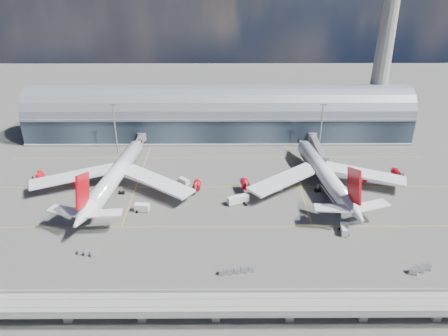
{
  "coord_description": "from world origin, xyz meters",
  "views": [
    {
      "loc": [
        1.75,
        -143.08,
        90.06
      ],
      "look_at": [
        2.57,
        10.0,
        14.0
      ],
      "focal_mm": 35.0,
      "sensor_mm": 36.0,
      "label": 1
    }
  ],
  "objects_px": {
    "floodlight_mast_left": "(115,128)",
    "service_truck_3": "(344,230)",
    "service_truck_5": "(184,181)",
    "floodlight_mast_right": "(321,127)",
    "airliner_left": "(113,177)",
    "airliner_right": "(325,175)",
    "cargo_train_0": "(87,253)",
    "service_truck_1": "(142,208)",
    "service_truck_2": "(238,200)",
    "cargo_train_2": "(420,269)",
    "service_truck_4": "(279,187)",
    "cargo_train_1": "(237,271)",
    "control_tower": "(386,37)"
  },
  "relations": [
    {
      "from": "floodlight_mast_left",
      "to": "service_truck_3",
      "type": "xyz_separation_m",
      "value": [
        95.25,
        -69.2,
        -12.19
      ]
    },
    {
      "from": "service_truck_3",
      "to": "service_truck_5",
      "type": "height_order",
      "value": "service_truck_3"
    },
    {
      "from": "floodlight_mast_right",
      "to": "airliner_left",
      "type": "height_order",
      "value": "floodlight_mast_right"
    },
    {
      "from": "airliner_right",
      "to": "cargo_train_0",
      "type": "distance_m",
      "value": 98.81
    },
    {
      "from": "floodlight_mast_right",
      "to": "service_truck_1",
      "type": "distance_m",
      "value": 96.66
    },
    {
      "from": "service_truck_2",
      "to": "cargo_train_2",
      "type": "relative_size",
      "value": 1.07
    },
    {
      "from": "floodlight_mast_right",
      "to": "service_truck_3",
      "type": "xyz_separation_m",
      "value": [
        -4.75,
        -69.2,
        -12.19
      ]
    },
    {
      "from": "airliner_left",
      "to": "service_truck_3",
      "type": "distance_m",
      "value": 93.59
    },
    {
      "from": "airliner_right",
      "to": "service_truck_2",
      "type": "height_order",
      "value": "airliner_right"
    },
    {
      "from": "service_truck_4",
      "to": "service_truck_5",
      "type": "xyz_separation_m",
      "value": [
        -40.45,
        5.11,
        0.03
      ]
    },
    {
      "from": "cargo_train_0",
      "to": "cargo_train_1",
      "type": "xyz_separation_m",
      "value": [
        49.32,
        -9.34,
        0.0
      ]
    },
    {
      "from": "floodlight_mast_right",
      "to": "service_truck_3",
      "type": "bearing_deg",
      "value": -93.92
    },
    {
      "from": "service_truck_5",
      "to": "floodlight_mast_left",
      "type": "bearing_deg",
      "value": 95.4
    },
    {
      "from": "service_truck_1",
      "to": "cargo_train_2",
      "type": "xyz_separation_m",
      "value": [
        93.02,
        -35.83,
        -0.64
      ]
    },
    {
      "from": "control_tower",
      "to": "service_truck_2",
      "type": "xyz_separation_m",
      "value": [
        -76.82,
        -76.44,
        -49.97
      ]
    },
    {
      "from": "service_truck_5",
      "to": "service_truck_1",
      "type": "bearing_deg",
      "value": -165.5
    },
    {
      "from": "service_truck_4",
      "to": "cargo_train_1",
      "type": "xyz_separation_m",
      "value": [
        -19.44,
        -53.33,
        -0.45
      ]
    },
    {
      "from": "service_truck_2",
      "to": "floodlight_mast_left",
      "type": "bearing_deg",
      "value": 26.68
    },
    {
      "from": "service_truck_1",
      "to": "service_truck_2",
      "type": "distance_m",
      "value": 37.71
    },
    {
      "from": "airliner_left",
      "to": "service_truck_4",
      "type": "relative_size",
      "value": 17.39
    },
    {
      "from": "floodlight_mast_left",
      "to": "service_truck_5",
      "type": "distance_m",
      "value": 49.38
    },
    {
      "from": "service_truck_1",
      "to": "cargo_train_2",
      "type": "relative_size",
      "value": 0.69
    },
    {
      "from": "control_tower",
      "to": "cargo_train_2",
      "type": "height_order",
      "value": "control_tower"
    },
    {
      "from": "service_truck_2",
      "to": "service_truck_5",
      "type": "height_order",
      "value": "service_truck_2"
    },
    {
      "from": "service_truck_2",
      "to": "service_truck_1",
      "type": "bearing_deg",
      "value": 75.37
    },
    {
      "from": "control_tower",
      "to": "airliner_right",
      "type": "height_order",
      "value": "control_tower"
    },
    {
      "from": "airliner_left",
      "to": "cargo_train_2",
      "type": "height_order",
      "value": "airliner_left"
    },
    {
      "from": "cargo_train_1",
      "to": "cargo_train_0",
      "type": "bearing_deg",
      "value": 88.56
    },
    {
      "from": "service_truck_3",
      "to": "cargo_train_1",
      "type": "height_order",
      "value": "service_truck_3"
    },
    {
      "from": "airliner_left",
      "to": "service_truck_5",
      "type": "bearing_deg",
      "value": 19.83
    },
    {
      "from": "floodlight_mast_right",
      "to": "cargo_train_2",
      "type": "height_order",
      "value": "floodlight_mast_right"
    },
    {
      "from": "cargo_train_1",
      "to": "cargo_train_2",
      "type": "relative_size",
      "value": 1.36
    },
    {
      "from": "cargo_train_0",
      "to": "cargo_train_2",
      "type": "relative_size",
      "value": 0.81
    },
    {
      "from": "airliner_right",
      "to": "cargo_train_0",
      "type": "bearing_deg",
      "value": -160.59
    },
    {
      "from": "control_tower",
      "to": "cargo_train_1",
      "type": "distance_m",
      "value": 151.08
    },
    {
      "from": "control_tower",
      "to": "cargo_train_2",
      "type": "relative_size",
      "value": 12.1
    },
    {
      "from": "service_truck_3",
      "to": "service_truck_4",
      "type": "relative_size",
      "value": 1.39
    },
    {
      "from": "control_tower",
      "to": "service_truck_4",
      "type": "distance_m",
      "value": 101.47
    },
    {
      "from": "control_tower",
      "to": "service_truck_5",
      "type": "bearing_deg",
      "value": -148.88
    },
    {
      "from": "airliner_left",
      "to": "cargo_train_1",
      "type": "bearing_deg",
      "value": -39.34
    },
    {
      "from": "cargo_train_2",
      "to": "floodlight_mast_right",
      "type": "bearing_deg",
      "value": 31.22
    },
    {
      "from": "service_truck_2",
      "to": "airliner_right",
      "type": "bearing_deg",
      "value": -95.2
    },
    {
      "from": "airliner_left",
      "to": "service_truck_2",
      "type": "bearing_deg",
      "value": -3.8
    },
    {
      "from": "airliner_left",
      "to": "service_truck_1",
      "type": "bearing_deg",
      "value": -41.33
    },
    {
      "from": "control_tower",
      "to": "service_truck_4",
      "type": "relative_size",
      "value": 23.52
    },
    {
      "from": "control_tower",
      "to": "service_truck_4",
      "type": "bearing_deg",
      "value": -132.2
    },
    {
      "from": "floodlight_mast_left",
      "to": "cargo_train_2",
      "type": "bearing_deg",
      "value": -38.34
    },
    {
      "from": "service_truck_3",
      "to": "cargo_train_0",
      "type": "bearing_deg",
      "value": -164.82
    },
    {
      "from": "service_truck_2",
      "to": "service_truck_3",
      "type": "bearing_deg",
      "value": -142.79
    },
    {
      "from": "cargo_train_2",
      "to": "service_truck_3",
      "type": "bearing_deg",
      "value": 64.2
    }
  ]
}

